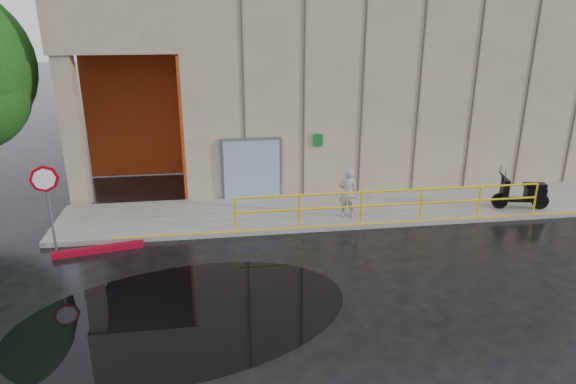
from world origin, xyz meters
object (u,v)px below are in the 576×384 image
(scooter, at_px, (523,185))
(red_curb, at_px, (99,249))
(person, at_px, (348,193))
(stop_sign, at_px, (46,189))

(scooter, xyz_separation_m, red_curb, (-13.11, -1.10, -0.87))
(red_curb, bearing_deg, person, 9.58)
(person, relative_size, scooter, 0.86)
(person, relative_size, stop_sign, 0.65)
(person, xyz_separation_m, red_curb, (-7.31, -1.23, -0.86))
(stop_sign, bearing_deg, red_curb, -8.97)
(stop_sign, xyz_separation_m, red_curb, (1.21, -0.30, -1.71))
(scooter, distance_m, red_curb, 13.18)
(red_curb, bearing_deg, scooter, 4.80)
(person, distance_m, stop_sign, 8.61)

